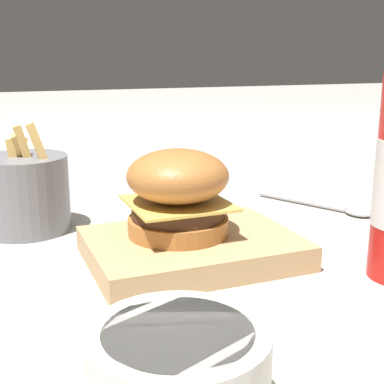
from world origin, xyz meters
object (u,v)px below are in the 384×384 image
Objects in this scene: burger at (178,192)px; fries_basket at (25,193)px; spoon at (336,208)px; side_bowl at (178,372)px; serving_board at (192,248)px.

fries_basket is at bearing 132.09° from burger.
burger is at bearing -47.91° from fries_basket.
fries_basket is 0.82× the size of spoon.
burger reaches higher than spoon.
fries_basket is 0.42m from side_bowl.
fries_basket is at bearing -128.23° from spoon.
serving_board is 0.06m from burger.
burger reaches higher than serving_board.
side_bowl is (-0.09, -0.25, -0.04)m from burger.
serving_board is at bearing -97.26° from spoon.
burger is 0.29m from spoon.
side_bowl is (-0.11, -0.24, 0.02)m from serving_board.
side_bowl reaches higher than serving_board.
side_bowl is 0.50m from spoon.
burger is at bearing -100.58° from spoon.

